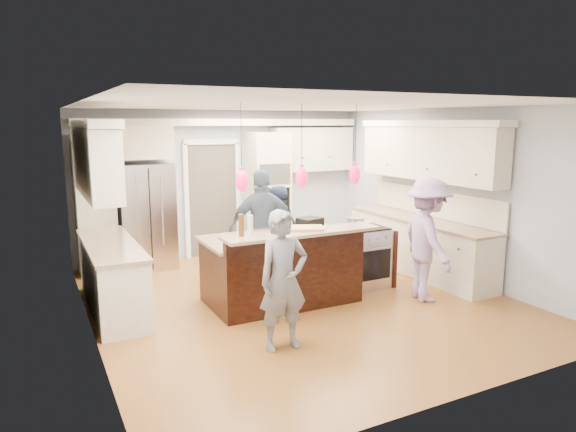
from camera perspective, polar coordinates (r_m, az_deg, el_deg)
name	(u,v)px	position (r m, az deg, el deg)	size (l,w,h in m)	color
ground_plane	(299,299)	(7.38, 1.25, -9.26)	(6.00, 6.00, 0.00)	#AD712F
room_shell	(300,172)	(6.98, 1.31, 4.94)	(5.54, 6.04, 2.72)	#B2BCC6
refrigerator	(146,216)	(9.07, -15.49, -0.03)	(0.90, 0.70, 1.80)	#B7B7BC
oven_column	(268,193)	(9.76, -2.26, 2.55)	(0.72, 0.69, 2.30)	beige
back_upper_cabinets	(189,169)	(9.27, -10.99, 5.18)	(5.30, 0.61, 2.54)	beige
right_counter_run	(421,210)	(8.73, 14.60, 0.65)	(0.64, 3.10, 2.51)	beige
left_cabinets	(106,233)	(7.11, -19.58, -1.78)	(0.64, 2.30, 2.51)	beige
kitchen_island	(281,267)	(7.18, -0.74, -5.73)	(2.10, 1.46, 1.12)	black
island_range	(361,256)	(7.95, 8.16, -4.47)	(0.82, 0.71, 0.92)	#B7B7BC
pendant_lights	(301,177)	(6.42, 1.51, 4.33)	(1.75, 0.15, 1.03)	black
person_bar_end	(283,280)	(5.64, -0.51, -7.17)	(0.57, 0.37, 1.56)	slate
person_far_left	(276,233)	(8.10, -1.30, -1.92)	(0.73, 0.57, 1.51)	#293750
person_far_right	(263,228)	(7.80, -2.78, -1.36)	(1.05, 0.44, 1.79)	#43525E
person_range_side	(427,240)	(7.41, 15.24, -2.55)	(1.12, 0.64, 1.74)	#A07EAA
floor_rug	(420,273)	(8.86, 14.50, -6.17)	(0.66, 0.97, 0.01)	olive
water_bottle	(250,227)	(6.08, -4.21, -1.21)	(0.07, 0.07, 0.28)	silver
beer_bottle_a	(241,225)	(6.22, -5.23, -1.03)	(0.07, 0.07, 0.27)	#4A2A0D
beer_bottle_b	(274,224)	(6.30, -1.55, -0.84)	(0.07, 0.07, 0.27)	#4A2A0D
beer_bottle_c	(279,222)	(6.41, -1.05, -0.65)	(0.07, 0.07, 0.27)	#4A2A0D
drink_can	(275,231)	(6.25, -1.47, -1.70)	(0.06, 0.06, 0.10)	#B7B7BC
cutting_board	(306,228)	(6.61, 2.04, -1.35)	(0.44, 0.31, 0.03)	tan
pot_large	(355,222)	(7.77, 7.49, -0.71)	(0.26, 0.26, 0.15)	#B7B7BC
pot_small	(367,225)	(7.74, 8.80, -0.98)	(0.20, 0.20, 0.10)	#B7B7BC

